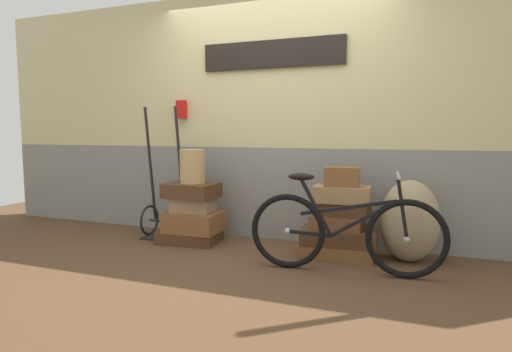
{
  "coord_description": "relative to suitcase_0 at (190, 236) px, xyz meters",
  "views": [
    {
      "loc": [
        1.48,
        -3.55,
        1.15
      ],
      "look_at": [
        0.0,
        0.24,
        0.73
      ],
      "focal_mm": 30.26,
      "sensor_mm": 36.0,
      "label": 1
    }
  ],
  "objects": [
    {
      "name": "wicker_basket",
      "position": [
        0.03,
        0.03,
        0.74
      ],
      "size": [
        0.26,
        0.26,
        0.35
      ],
      "primitive_type": "cylinder",
      "color": "tan",
      "rests_on": "suitcase_3"
    },
    {
      "name": "suitcase_3",
      "position": [
        0.03,
        0.01,
        0.49
      ],
      "size": [
        0.54,
        0.4,
        0.15
      ],
      "primitive_type": "cube",
      "rotation": [
        0.0,
        0.0,
        -0.05
      ],
      "color": "#4C2D19",
      "rests_on": "suitcase_2"
    },
    {
      "name": "bicycle",
      "position": [
        1.67,
        -0.41,
        0.28
      ],
      "size": [
        1.58,
        0.46,
        0.83
      ],
      "color": "black",
      "rests_on": "ground"
    },
    {
      "name": "luggage_trolley",
      "position": [
        -0.36,
        0.09,
        0.24
      ],
      "size": [
        0.46,
        0.39,
        1.41
      ],
      "color": "black",
      "rests_on": "ground"
    },
    {
      "name": "suitcase_0",
      "position": [
        0.0,
        0.0,
        0.0
      ],
      "size": [
        0.65,
        0.5,
        0.12
      ],
      "primitive_type": "cube",
      "rotation": [
        0.0,
        0.0,
        0.12
      ],
      "color": "#4C2D19",
      "rests_on": "ground"
    },
    {
      "name": "suitcase_5",
      "position": [
        1.55,
        0.02,
        0.13
      ],
      "size": [
        0.7,
        0.41,
        0.15
      ],
      "primitive_type": "cube",
      "rotation": [
        0.0,
        0.0,
        0.07
      ],
      "color": "#4C2D19",
      "rests_on": "suitcase_4"
    },
    {
      "name": "suitcase_6",
      "position": [
        1.53,
        0.04,
        0.27
      ],
      "size": [
        0.49,
        0.31,
        0.12
      ],
      "primitive_type": "cube",
      "rotation": [
        0.0,
        0.0,
        -0.08
      ],
      "color": "brown",
      "rests_on": "suitcase_5"
    },
    {
      "name": "suitcase_8",
      "position": [
        1.57,
        0.03,
        0.52
      ],
      "size": [
        0.52,
        0.31,
        0.15
      ],
      "primitive_type": "cube",
      "rotation": [
        0.0,
        0.0,
        0.06
      ],
      "color": "#9E754C",
      "rests_on": "suitcase_7"
    },
    {
      "name": "suitcase_9",
      "position": [
        1.57,
        0.01,
        0.69
      ],
      "size": [
        0.33,
        0.22,
        0.18
      ],
      "primitive_type": "cube",
      "rotation": [
        0.0,
        0.0,
        0.09
      ],
      "color": "brown",
      "rests_on": "suitcase_8"
    },
    {
      "name": "suitcase_7",
      "position": [
        1.58,
        0.05,
        0.39
      ],
      "size": [
        0.49,
        0.29,
        0.13
      ],
      "primitive_type": "cube",
      "rotation": [
        0.0,
        0.0,
        -0.06
      ],
      "color": "#4C2D19",
      "rests_on": "suitcase_6"
    },
    {
      "name": "burlap_sack",
      "position": [
        2.16,
        0.12,
        0.31
      ],
      "size": [
        0.51,
        0.43,
        0.73
      ],
      "primitive_type": "ellipsoid",
      "color": "#9E8966",
      "rests_on": "ground"
    },
    {
      "name": "station_building",
      "position": [
        0.78,
        0.53,
        1.25
      ],
      "size": [
        7.2,
        0.74,
        2.62
      ],
      "color": "gray",
      "rests_on": "ground"
    },
    {
      "name": "suitcase_2",
      "position": [
        0.04,
        0.01,
        0.34
      ],
      "size": [
        0.43,
        0.32,
        0.15
      ],
      "primitive_type": "cube",
      "rotation": [
        0.0,
        0.0,
        0.07
      ],
      "color": "#937051",
      "rests_on": "suitcase_1"
    },
    {
      "name": "ground",
      "position": [
        0.77,
        -0.32,
        -0.09
      ],
      "size": [
        9.2,
        5.2,
        0.06
      ],
      "primitive_type": "cube",
      "color": "#513823"
    },
    {
      "name": "suitcase_4",
      "position": [
        1.53,
        0.03,
        0.0
      ],
      "size": [
        0.7,
        0.44,
        0.12
      ],
      "primitive_type": "cube",
      "rotation": [
        0.0,
        0.0,
        0.06
      ],
      "color": "brown",
      "rests_on": "ground"
    },
    {
      "name": "suitcase_1",
      "position": [
        0.05,
        0.0,
        0.16
      ],
      "size": [
        0.56,
        0.42,
        0.2
      ],
      "primitive_type": "cube",
      "rotation": [
        0.0,
        0.0,
        0.01
      ],
      "color": "brown",
      "rests_on": "suitcase_0"
    }
  ]
}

